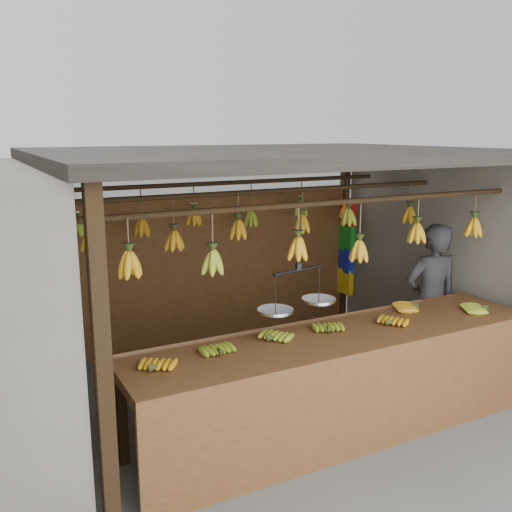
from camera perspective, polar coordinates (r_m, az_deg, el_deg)
ground at (r=6.08m, az=1.35°, el=-12.61°), size 80.00×80.00×0.00m
stall at (r=5.82m, az=-0.13°, el=6.52°), size 4.30×3.30×2.40m
counter at (r=4.87m, az=9.15°, el=-10.18°), size 3.75×0.85×0.96m
hanging_bananas at (r=5.59m, az=1.38°, el=2.75°), size 3.63×2.25×0.40m
balance_scale at (r=4.69m, az=4.21°, el=-4.42°), size 0.75×0.37×0.84m
vendor at (r=6.24m, az=17.03°, el=-4.37°), size 0.67×0.50×1.65m
bag_bundles at (r=7.86m, az=9.00°, el=0.78°), size 0.08×0.26×1.29m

